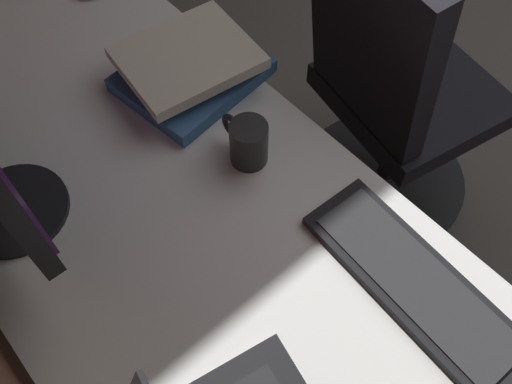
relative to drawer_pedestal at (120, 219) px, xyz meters
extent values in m
cube|color=white|center=(-0.46, -0.03, 0.37)|extent=(2.09, 0.69, 0.03)
cylinder|color=silver|center=(0.52, -0.31, 0.00)|extent=(0.05, 0.05, 0.70)
cube|color=white|center=(0.00, 0.00, 0.00)|extent=(0.40, 0.50, 0.69)
cube|color=silver|center=(0.00, -0.25, 0.00)|extent=(0.37, 0.01, 0.61)
cylinder|color=black|center=(-0.10, 0.20, 0.39)|extent=(0.20, 0.20, 0.01)
cylinder|color=black|center=(-0.10, 0.20, 0.44)|extent=(0.04, 0.04, 0.10)
cube|color=black|center=(-0.68, -0.25, 0.39)|extent=(0.43, 0.16, 0.02)
cube|color=#2D2D30|center=(-0.68, -0.25, 0.40)|extent=(0.38, 0.13, 0.00)
cube|color=#38669E|center=(-0.05, -0.26, 0.40)|extent=(0.27, 0.32, 0.03)
cube|color=black|center=(-0.03, -0.25, 0.43)|extent=(0.18, 0.26, 0.02)
cube|color=beige|center=(-0.05, -0.25, 0.45)|extent=(0.25, 0.29, 0.03)
cylinder|color=black|center=(-0.29, -0.21, 0.43)|extent=(0.07, 0.07, 0.10)
torus|color=black|center=(-0.24, -0.21, 0.44)|extent=(0.06, 0.01, 0.06)
cube|color=black|center=(-0.27, -0.83, 0.11)|extent=(0.51, 0.49, 0.07)
cube|color=black|center=(-0.23, -0.63, 0.40)|extent=(0.41, 0.20, 0.50)
cylinder|color=black|center=(-0.27, -0.83, -0.10)|extent=(0.05, 0.05, 0.37)
cylinder|color=black|center=(-0.27, -0.83, -0.31)|extent=(0.56, 0.56, 0.03)
camera|label=1|loc=(-0.77, 0.19, 1.24)|focal=37.49mm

